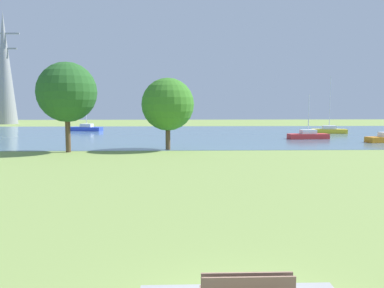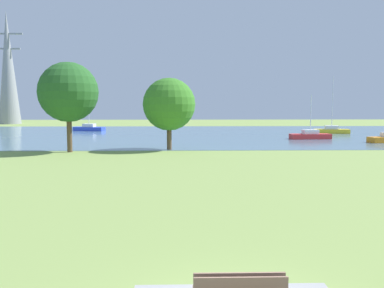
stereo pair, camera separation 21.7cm
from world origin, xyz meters
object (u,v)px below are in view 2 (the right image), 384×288
at_px(sailboat_blue, 89,128).
at_px(tree_east_far, 68,92).
at_px(sailboat_yellow, 332,130).
at_px(tree_east_near, 169,104).
at_px(sailboat_red, 310,135).
at_px(electricity_pylon, 8,68).

bearing_deg(sailboat_blue, tree_east_far, -81.18).
height_order(sailboat_yellow, tree_east_far, sailboat_yellow).
distance_m(sailboat_blue, tree_east_far, 29.02).
distance_m(tree_east_far, tree_east_near, 8.88).
xyz_separation_m(sailboat_blue, tree_east_near, (13.06, -26.67, 3.68)).
distance_m(sailboat_blue, tree_east_near, 29.93).
xyz_separation_m(sailboat_yellow, tree_east_near, (-22.36, -20.21, 3.68)).
distance_m(sailboat_red, tree_east_far, 28.65).
bearing_deg(tree_east_near, sailboat_blue, 116.09).
bearing_deg(tree_east_near, electricity_pylon, 124.55).
bearing_deg(sailboat_yellow, tree_east_near, -137.90).
bearing_deg(sailboat_red, sailboat_blue, 152.33).
bearing_deg(sailboat_yellow, tree_east_far, -144.88).
distance_m(tree_east_near, electricity_pylon, 60.92).
xyz_separation_m(tree_east_near, electricity_pylon, (-34.30, 49.81, 7.32)).
distance_m(sailboat_yellow, tree_east_far, 38.23).
bearing_deg(sailboat_yellow, sailboat_red, -122.81).
relative_size(sailboat_blue, sailboat_yellow, 1.00).
bearing_deg(electricity_pylon, sailboat_yellow, -27.58).
height_order(sailboat_blue, tree_east_far, sailboat_blue).
bearing_deg(tree_east_far, tree_east_near, 10.59).
relative_size(sailboat_red, sailboat_yellow, 0.66).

